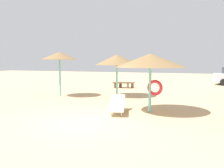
# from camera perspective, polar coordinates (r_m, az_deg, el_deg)

# --- Properties ---
(ground_plane) EXTENTS (80.00, 80.00, 0.00)m
(ground_plane) POSITION_cam_1_polar(r_m,az_deg,el_deg) (9.41, -6.47, -8.90)
(ground_plane) COLOR #D1B284
(parasol_0) EXTENTS (3.16, 3.16, 2.63)m
(parasol_0) POSITION_cam_1_polar(r_m,az_deg,el_deg) (11.07, 8.84, 5.29)
(parasol_0) COLOR #6BC6BC
(parasol_0) RESTS_ON ground
(parasol_6) EXTENTS (2.33, 2.33, 2.89)m
(parasol_6) POSITION_cam_1_polar(r_m,az_deg,el_deg) (16.42, -12.00, 6.32)
(parasol_6) COLOR #6BC6BC
(parasol_6) RESTS_ON ground
(parasol_7) EXTENTS (2.81, 2.81, 2.73)m
(parasol_7) POSITION_cam_1_polar(r_m,az_deg,el_deg) (15.99, 1.12, 5.60)
(parasol_7) COLOR #6BC6BC
(parasol_7) RESTS_ON ground
(lounger_0) EXTENTS (1.13, 1.99, 0.71)m
(lounger_0) POSITION_cam_1_polar(r_m,az_deg,el_deg) (11.06, 1.21, -5.04)
(lounger_0) COLOR white
(lounger_0) RESTS_ON ground
(bench_0) EXTENTS (1.52, 0.48, 0.49)m
(bench_0) POSITION_cam_1_polar(r_m,az_deg,el_deg) (21.42, 3.31, 0.06)
(bench_0) COLOR brown
(bench_0) RESTS_ON ground
(bench_1) EXTENTS (1.55, 0.66, 0.49)m
(bench_1) POSITION_cam_1_polar(r_m,az_deg,el_deg) (21.13, 2.18, -0.01)
(bench_1) COLOR brown
(bench_1) RESTS_ON ground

